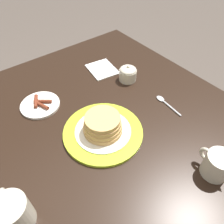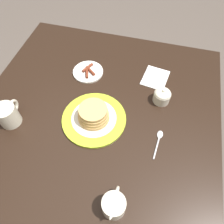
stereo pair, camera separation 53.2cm
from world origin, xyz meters
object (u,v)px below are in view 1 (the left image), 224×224
at_px(spoon, 165,102).
at_px(pancake_plate, 104,128).
at_px(coffee_mug, 13,212).
at_px(side_plate_bacon, 40,105).
at_px(creamer_pitcher, 218,165).
at_px(napkin, 102,69).
at_px(sugar_bowl, 128,73).

bearing_deg(spoon, pancake_plate, 84.50).
height_order(coffee_mug, spoon, coffee_mug).
height_order(pancake_plate, side_plate_bacon, pancake_plate).
xyz_separation_m(side_plate_bacon, creamer_pitcher, (-0.60, -0.29, 0.04)).
relative_size(pancake_plate, side_plate_bacon, 1.82).
distance_m(pancake_plate, side_plate_bacon, 0.29).
bearing_deg(side_plate_bacon, spoon, -125.91).
relative_size(creamer_pitcher, napkin, 0.76).
bearing_deg(napkin, side_plate_bacon, 98.05).
height_order(sugar_bowl, spoon, sugar_bowl).
height_order(coffee_mug, napkin, coffee_mug).
relative_size(creamer_pitcher, spoon, 0.88).
distance_m(coffee_mug, napkin, 0.71).
height_order(pancake_plate, coffee_mug, coffee_mug).
height_order(coffee_mug, sugar_bowl, coffee_mug).
bearing_deg(creamer_pitcher, side_plate_bacon, 25.95).
relative_size(napkin, spoon, 1.15).
bearing_deg(pancake_plate, coffee_mug, 105.58).
bearing_deg(spoon, coffee_mug, 96.30).
xyz_separation_m(creamer_pitcher, spoon, (0.31, -0.11, -0.04)).
height_order(side_plate_bacon, sugar_bowl, sugar_bowl).
xyz_separation_m(creamer_pitcher, sugar_bowl, (0.52, -0.10, -0.01)).
relative_size(sugar_bowl, spoon, 0.57).
height_order(pancake_plate, creamer_pitcher, creamer_pitcher).
relative_size(coffee_mug, sugar_bowl, 1.60).
bearing_deg(napkin, creamer_pitcher, 175.60).
xyz_separation_m(coffee_mug, spoon, (0.07, -0.64, -0.05)).
bearing_deg(side_plate_bacon, sugar_bowl, -102.35).
relative_size(coffee_mug, creamer_pitcher, 1.04).
bearing_deg(creamer_pitcher, sugar_bowl, -10.51).
xyz_separation_m(side_plate_bacon, spoon, (-0.29, -0.41, -0.00)).
height_order(side_plate_bacon, spoon, side_plate_bacon).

